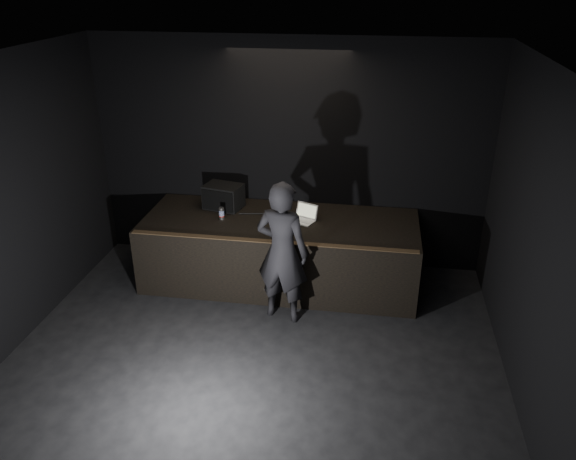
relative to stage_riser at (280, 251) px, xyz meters
The scene contains 11 objects.
ground 2.78m from the stage_riser, 90.00° to the right, with size 7.00×7.00×0.00m, color black.
room_walls 3.13m from the stage_riser, 90.00° to the right, with size 6.10×7.10×3.52m.
stage_riser is the anchor object (origin of this frame).
riser_lip 0.87m from the stage_riser, 90.00° to the right, with size 3.92×0.10×0.01m, color brown.
stage_monitor 1.20m from the stage_riser, 160.40° to the left, with size 0.62×0.51×0.37m.
cable 0.57m from the stage_riser, 127.47° to the left, with size 0.02×0.02×1.00m, color black.
laptop 0.66m from the stage_riser, ahead, with size 0.43×0.41×0.23m.
beer_can 1.04m from the stage_riser, behind, with size 0.08×0.08×0.18m.
plastic_cup 0.58m from the stage_riser, ahead, with size 0.09×0.09×0.11m, color white.
wii_remote 0.84m from the stage_riser, 67.55° to the right, with size 0.03×0.13×0.02m, color white.
person 1.08m from the stage_riser, 78.38° to the right, with size 0.71×0.47×1.96m, color black.
Camera 1 is at (1.30, -4.60, 4.36)m, focal length 35.00 mm.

